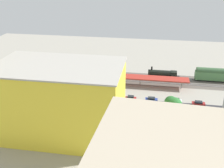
% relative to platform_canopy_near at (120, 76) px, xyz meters
% --- Properties ---
extents(ground_plane, '(181.46, 181.46, 0.00)m').
position_rel_platform_canopy_near_xyz_m(ground_plane, '(3.99, 13.84, -3.72)').
color(ground_plane, '#9E998C').
rests_on(ground_plane, ground).
extents(rail_bed, '(113.47, 14.10, 0.01)m').
position_rel_platform_canopy_near_xyz_m(rail_bed, '(3.99, -7.27, -3.72)').
color(rail_bed, '#5B544C').
rests_on(rail_bed, ground).
extents(street_asphalt, '(113.45, 9.52, 0.01)m').
position_rel_platform_canopy_near_xyz_m(street_asphalt, '(3.99, 17.00, -3.72)').
color(street_asphalt, '#2D2D33').
rests_on(street_asphalt, ground).
extents(track_rails, '(113.41, 7.67, 0.12)m').
position_rel_platform_canopy_near_xyz_m(track_rails, '(3.99, -7.27, -3.54)').
color(track_rails, '#9E9EA8').
rests_on(track_rails, ground).
extents(platform_canopy_near, '(55.53, 5.35, 3.95)m').
position_rel_platform_canopy_near_xyz_m(platform_canopy_near, '(0.00, 0.00, 0.00)').
color(platform_canopy_near, '#A82D23').
rests_on(platform_canopy_near, ground).
extents(locomotive, '(13.72, 2.71, 4.89)m').
position_rel_platform_canopy_near_xyz_m(locomotive, '(-18.08, -10.06, -2.01)').
color(locomotive, black).
rests_on(locomotive, ground).
extents(passenger_coach, '(18.31, 3.08, 5.87)m').
position_rel_platform_canopy_near_xyz_m(passenger_coach, '(-40.42, -10.06, -0.64)').
color(passenger_coach, black).
rests_on(passenger_coach, ground).
extents(freight_coach_far, '(18.09, 3.10, 6.14)m').
position_rel_platform_canopy_near_xyz_m(freight_coach_far, '(18.16, -4.48, -0.49)').
color(freight_coach_far, black).
rests_on(freight_coach_far, ground).
extents(parked_car_0, '(4.47, 1.84, 1.59)m').
position_rel_platform_canopy_near_xyz_m(parked_car_0, '(-29.95, 13.57, -3.01)').
color(parked_car_0, black).
rests_on(parked_car_0, ground).
extents(parked_car_1, '(4.36, 2.01, 1.79)m').
position_rel_platform_canopy_near_xyz_m(parked_car_1, '(-22.09, 13.08, -2.92)').
color(parked_car_1, black).
rests_on(parked_car_1, ground).
extents(parked_car_2, '(4.47, 1.87, 1.58)m').
position_rel_platform_canopy_near_xyz_m(parked_car_2, '(-13.38, 13.21, -3.01)').
color(parked_car_2, black).
rests_on(parked_car_2, ground).
extents(parked_car_3, '(4.03, 1.78, 1.79)m').
position_rel_platform_canopy_near_xyz_m(parked_car_3, '(-5.85, 13.61, -2.93)').
color(parked_car_3, black).
rests_on(parked_car_3, ground).
extents(parked_car_4, '(4.41, 1.94, 1.60)m').
position_rel_platform_canopy_near_xyz_m(parked_car_4, '(1.58, 13.59, -3.01)').
color(parked_car_4, black).
rests_on(parked_car_4, ground).
extents(parked_car_5, '(4.31, 2.07, 1.70)m').
position_rel_platform_canopy_near_xyz_m(parked_car_5, '(9.06, 13.53, -2.95)').
color(parked_car_5, black).
rests_on(parked_car_5, ground).
extents(parked_car_6, '(4.77, 1.88, 1.73)m').
position_rel_platform_canopy_near_xyz_m(parked_car_6, '(17.58, 13.96, -2.94)').
color(parked_car_6, black).
rests_on(parked_car_6, ground).
extents(parked_car_7, '(4.14, 1.89, 1.60)m').
position_rel_platform_canopy_near_xyz_m(parked_car_7, '(25.36, 13.44, -3.01)').
color(parked_car_7, black).
rests_on(parked_car_7, ground).
extents(construction_building, '(34.57, 20.41, 20.67)m').
position_rel_platform_canopy_near_xyz_m(construction_building, '(12.04, 36.90, 6.62)').
color(construction_building, yellow).
rests_on(construction_building, ground).
extents(construction_roof_slab, '(35.18, 21.01, 0.40)m').
position_rel_platform_canopy_near_xyz_m(construction_roof_slab, '(12.04, 36.90, 17.15)').
color(construction_roof_slab, '#ADA89E').
rests_on(construction_roof_slab, construction_building).
extents(box_truck_0, '(9.30, 3.26, 3.32)m').
position_rel_platform_canopy_near_xyz_m(box_truck_0, '(26.12, 20.01, -2.10)').
color(box_truck_0, black).
rests_on(box_truck_0, ground).
extents(box_truck_1, '(10.22, 3.00, 3.36)m').
position_rel_platform_canopy_near_xyz_m(box_truck_1, '(1.90, 22.00, -2.06)').
color(box_truck_1, black).
rests_on(box_truck_1, ground).
extents(box_truck_2, '(9.99, 2.67, 3.69)m').
position_rel_platform_canopy_near_xyz_m(box_truck_2, '(14.68, 20.65, -1.92)').
color(box_truck_2, black).
rests_on(box_truck_2, ground).
extents(street_tree_0, '(4.81, 4.81, 6.68)m').
position_rel_platform_canopy_near_xyz_m(street_tree_0, '(39.17, 21.14, 0.55)').
color(street_tree_0, brown).
rests_on(street_tree_0, ground).
extents(street_tree_1, '(4.28, 4.28, 6.77)m').
position_rel_platform_canopy_near_xyz_m(street_tree_1, '(-19.66, 21.82, 0.87)').
color(street_tree_1, brown).
rests_on(street_tree_1, ground).
extents(street_tree_2, '(4.56, 4.56, 6.90)m').
position_rel_platform_canopy_near_xyz_m(street_tree_2, '(-0.77, 21.82, 0.89)').
color(street_tree_2, brown).
rests_on(street_tree_2, ground).
extents(street_tree_4, '(4.72, 4.72, 6.68)m').
position_rel_platform_canopy_near_xyz_m(street_tree_4, '(-20.89, 22.45, 0.59)').
color(street_tree_4, brown).
rests_on(street_tree_4, ground).
extents(street_tree_5, '(4.15, 4.15, 6.94)m').
position_rel_platform_canopy_near_xyz_m(street_tree_5, '(21.99, 21.16, 1.10)').
color(street_tree_5, brown).
rests_on(street_tree_5, ground).
extents(traffic_light, '(0.50, 0.36, 7.37)m').
position_rel_platform_canopy_near_xyz_m(traffic_light, '(26.06, 21.65, 1.10)').
color(traffic_light, '#333333').
rests_on(traffic_light, ground).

